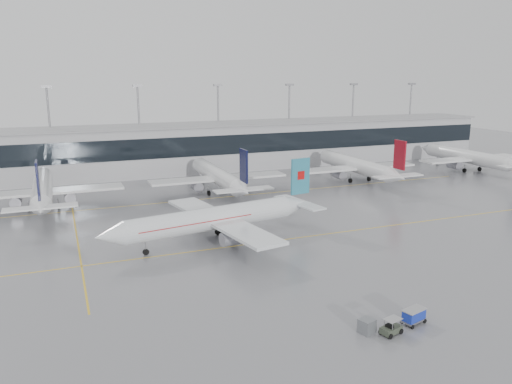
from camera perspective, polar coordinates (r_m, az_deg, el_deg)
name	(u,v)px	position (r m, az deg, el deg)	size (l,w,h in m)	color
ground	(285,239)	(78.06, 3.29, -5.44)	(320.00, 320.00, 0.00)	gray
taxi_line_main	(285,239)	(78.06, 3.29, -5.44)	(120.00, 0.25, 0.01)	gold
taxi_line_north	(224,197)	(104.92, -3.66, -0.58)	(120.00, 0.25, 0.01)	gold
taxi_line_cross	(76,234)	(85.62, -19.84, -4.53)	(0.25, 60.00, 0.01)	gold
terminal	(186,149)	(134.06, -8.00, 4.93)	(180.00, 15.00, 12.00)	#A6A6AA
terminal_glass	(193,147)	(126.61, -7.19, 5.16)	(180.00, 0.20, 5.00)	black
terminal_roof	(185,125)	(133.33, -8.08, 7.57)	(182.00, 16.00, 0.40)	gray
light_masts	(180,119)	(139.04, -8.70, 8.25)	(156.40, 1.00, 22.60)	gray
air_canada_jet	(219,218)	(76.44, -4.26, -2.98)	(36.64, 29.67, 11.56)	silver
parked_jet_b	(42,190)	(102.86, -23.22, 0.20)	(29.64, 36.96, 11.72)	white
parked_jet_c	(219,177)	(107.55, -4.30, 1.77)	(29.64, 36.96, 11.72)	white
parked_jet_d	(357,166)	(122.49, 11.52, 2.94)	(29.64, 36.96, 11.72)	white
parked_jet_e	(470,157)	(144.53, 23.24, 3.67)	(29.64, 36.96, 11.72)	white
baggage_tug	(391,329)	(52.59, 15.18, -14.86)	(3.35, 1.88, 1.59)	#373F32
baggage_cart	(414,315)	(55.04, 17.59, -13.27)	(2.87, 2.05, 1.60)	gray
gse_unit	(367,326)	(52.23, 12.55, -14.72)	(1.43, 1.33, 1.43)	slate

